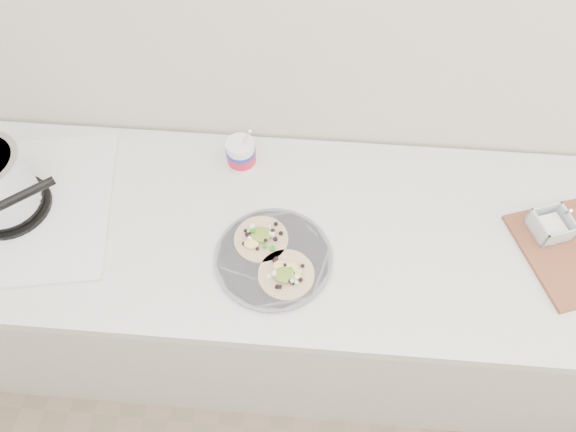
{
  "coord_description": "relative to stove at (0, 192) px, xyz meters",
  "views": [
    {
      "loc": [
        0.11,
        0.66,
        2.08
      ],
      "look_at": [
        0.05,
        1.41,
        0.96
      ],
      "focal_mm": 32.0,
      "sensor_mm": 36.0,
      "label": 1
    }
  ],
  "objects": [
    {
      "name": "counter",
      "position": [
        0.72,
        0.02,
        -0.53
      ],
      "size": [
        2.44,
        0.66,
        0.9
      ],
      "color": "silver",
      "rests_on": "ground"
    },
    {
      "name": "stove",
      "position": [
        0.0,
        0.0,
        0.0
      ],
      "size": [
        0.62,
        0.58,
        0.26
      ],
      "rotation": [
        0.0,
        0.0,
        0.18
      ],
      "color": "silver",
      "rests_on": "counter"
    },
    {
      "name": "taco_plate",
      "position": [
        0.74,
        -0.1,
        -0.07
      ],
      "size": [
        0.31,
        0.31,
        0.04
      ],
      "rotation": [
        0.0,
        0.0,
        0.38
      ],
      "color": "slate",
      "rests_on": "counter"
    },
    {
      "name": "tub",
      "position": [
        0.62,
        0.21,
        -0.02
      ],
      "size": [
        0.09,
        0.09,
        0.19
      ],
      "rotation": [
        0.0,
        0.0,
        0.05
      ],
      "color": "white",
      "rests_on": "counter"
    }
  ]
}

